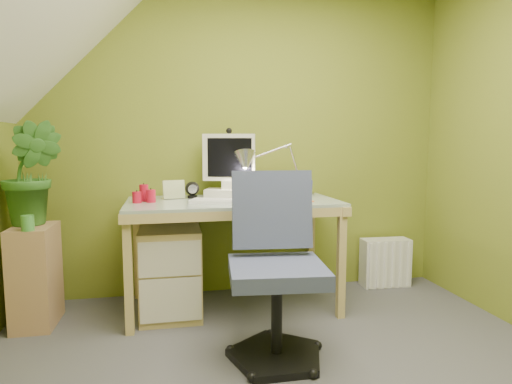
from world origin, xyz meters
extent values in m
cube|color=olive|center=(0.00, 1.60, 1.20)|extent=(3.20, 0.01, 2.40)
cube|color=white|center=(-0.20, 1.09, 0.78)|extent=(0.45, 0.29, 0.02)
cube|color=orange|center=(0.26, 1.09, 0.77)|extent=(0.30, 0.24, 0.01)
ellipsoid|color=silver|center=(0.26, 1.09, 0.79)|extent=(0.13, 0.10, 0.04)
cylinder|color=brown|center=(0.06, 1.15, 0.82)|extent=(0.08, 0.08, 0.10)
cube|color=#B51D13|center=(0.30, 1.35, 0.83)|extent=(0.15, 0.07, 0.13)
cube|color=#151692|center=(0.44, 1.39, 0.83)|extent=(0.13, 0.07, 0.12)
cube|color=#ADBB80|center=(-0.52, 1.37, 0.84)|extent=(0.15, 0.05, 0.13)
cube|color=#AB7D5A|center=(-1.40, 1.17, 0.32)|extent=(0.24, 0.37, 0.64)
imported|color=#306622|center=(-1.40, 1.22, 0.97)|extent=(0.37, 0.31, 0.66)
cylinder|color=#46933D|center=(-1.38, 1.02, 0.69)|extent=(0.09, 0.09, 0.09)
cube|color=silver|center=(1.17, 1.46, 0.19)|extent=(0.39, 0.17, 0.39)
camera|label=1|loc=(-0.52, -1.69, 1.16)|focal=30.00mm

